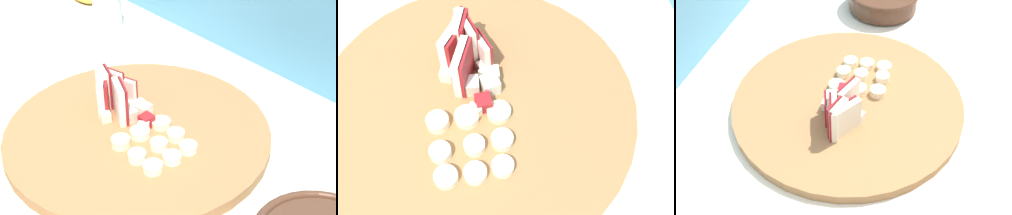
# 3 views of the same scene
# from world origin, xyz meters

# --- Properties ---
(cutting_board) EXTENTS (0.40, 0.40, 0.02)m
(cutting_board) POSITION_xyz_m (0.11, 0.04, 0.87)
(cutting_board) COLOR olive
(cutting_board) RESTS_ON tiled_countertop
(apple_wedge_fan) EXTENTS (0.10, 0.07, 0.07)m
(apple_wedge_fan) POSITION_xyz_m (0.05, 0.03, 0.91)
(apple_wedge_fan) COLOR maroon
(apple_wedge_fan) RESTS_ON cutting_board
(apple_dice_pile) EXTENTS (0.09, 0.08, 0.02)m
(apple_dice_pile) POSITION_xyz_m (0.09, 0.05, 0.89)
(apple_dice_pile) COLOR #EFE5CC
(apple_dice_pile) RESTS_ON cutting_board
(banana_slice_rows) EXTENTS (0.10, 0.10, 0.01)m
(banana_slice_rows) POSITION_xyz_m (0.17, 0.03, 0.88)
(banana_slice_rows) COLOR beige
(banana_slice_rows) RESTS_ON cutting_board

